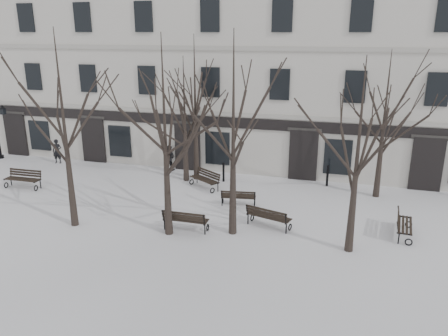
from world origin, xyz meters
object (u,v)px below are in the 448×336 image
at_px(tree_0, 62,107).
at_px(bench_1, 185,219).
at_px(tree_2, 233,112).
at_px(bench_2, 268,216).
at_px(tree_3, 359,135).
at_px(bench_4, 238,197).
at_px(bench_5, 403,224).
at_px(tree_1, 164,114).
at_px(lamp_post, 0,128).
at_px(bench_3, 205,179).
at_px(bench_0, 23,178).

bearing_deg(tree_0, bench_1, 8.70).
relative_size(tree_2, bench_2, 4.04).
height_order(bench_1, bench_2, bench_2).
relative_size(tree_3, bench_4, 4.25).
relative_size(tree_0, bench_5, 4.28).
xyz_separation_m(tree_1, lamp_post, (-15.16, 7.65, -3.02)).
height_order(tree_1, tree_3, tree_1).
xyz_separation_m(tree_0, tree_2, (6.93, 1.10, -0.04)).
height_order(bench_2, bench_3, bench_2).
distance_m(tree_2, bench_5, 8.52).
height_order(bench_0, bench_4, bench_0).
distance_m(bench_2, bench_3, 5.90).
xyz_separation_m(tree_0, bench_5, (13.84, 2.83, -4.72)).
bearing_deg(tree_0, bench_0, 147.79).
relative_size(bench_1, bench_4, 1.11).
relative_size(bench_1, lamp_post, 0.54).
distance_m(bench_0, bench_1, 10.77).
xyz_separation_m(tree_1, bench_1, (0.58, 0.43, -4.58)).
distance_m(tree_1, lamp_post, 17.25).
height_order(tree_3, bench_3, tree_3).
distance_m(bench_0, bench_5, 19.34).
relative_size(tree_2, bench_5, 4.25).
bearing_deg(tree_2, bench_5, 14.03).
xyz_separation_m(bench_3, lamp_post, (-14.88, 1.81, 1.56)).
distance_m(tree_2, bench_2, 4.94).
height_order(tree_2, bench_0, tree_2).
bearing_deg(bench_3, tree_3, -1.68).
distance_m(bench_0, bench_2, 13.85).
bearing_deg(tree_3, tree_1, -176.00).
relative_size(tree_1, bench_4, 4.68).
xyz_separation_m(tree_1, bench_3, (-0.28, 5.83, -4.59)).
relative_size(bench_0, bench_2, 0.97).
bearing_deg(bench_3, lamp_post, -153.71).
height_order(tree_0, bench_2, tree_0).
height_order(tree_3, bench_0, tree_3).
bearing_deg(bench_2, lamp_post, -0.35).
distance_m(tree_1, bench_0, 11.30).
height_order(tree_2, bench_4, tree_2).
height_order(bench_0, bench_1, bench_0).
xyz_separation_m(bench_0, bench_4, (11.93, 0.67, -0.08)).
height_order(tree_1, bench_1, tree_1).
bearing_deg(bench_1, bench_4, -114.22).
relative_size(bench_1, bench_2, 0.94).
distance_m(tree_1, bench_1, 4.64).
height_order(tree_2, bench_3, tree_2).
bearing_deg(bench_0, tree_0, -33.38).
xyz_separation_m(tree_1, bench_2, (3.93, 1.70, -4.58)).
height_order(bench_5, lamp_post, lamp_post).
bearing_deg(tree_0, bench_3, 56.50).
distance_m(bench_1, bench_3, 5.47).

